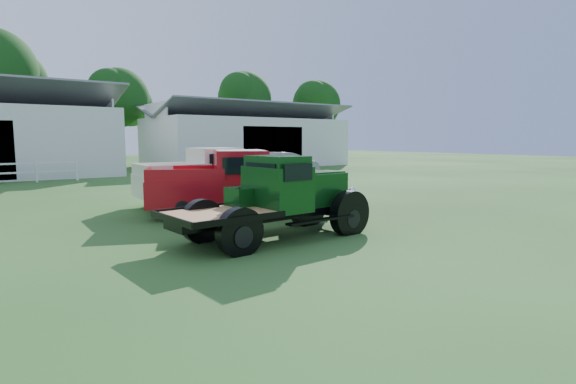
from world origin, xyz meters
TOP-DOWN VIEW (x-y plane):
  - ground at (0.00, 0.00)m, footprint 120.00×120.00m
  - shed_right at (14.00, 27.00)m, footprint 16.80×9.20m
  - tree_c at (5.00, 33.00)m, footprint 5.40×5.40m
  - tree_d at (18.00, 34.00)m, footprint 6.00×6.00m
  - tree_e at (26.00, 32.00)m, footprint 5.70×5.70m
  - vintage_flatbed at (-0.26, 1.11)m, footprint 4.97×2.25m
  - red_pickup at (0.66, 4.53)m, footprint 5.85×4.08m
  - white_pickup at (1.04, 7.00)m, footprint 5.39×2.27m
  - misc_car_blue at (6.71, 13.00)m, footprint 5.17×4.03m
  - misc_car_grey at (9.43, 14.55)m, footprint 4.80×2.25m

SIDE VIEW (x-z plane):
  - ground at x=0.00m, z-range 0.00..0.00m
  - misc_car_grey at x=9.43m, z-range 0.00..1.52m
  - misc_car_blue at x=6.71m, z-range 0.00..1.65m
  - vintage_flatbed at x=-0.26m, z-range 0.00..1.92m
  - white_pickup at x=1.04m, z-range 0.00..1.95m
  - red_pickup at x=0.66m, z-range 0.00..1.99m
  - shed_right at x=14.00m, z-range 0.00..5.20m
  - tree_c at x=5.00m, z-range 0.00..9.00m
  - tree_e at x=26.00m, z-range 0.00..9.50m
  - tree_d at x=18.00m, z-range 0.00..10.00m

